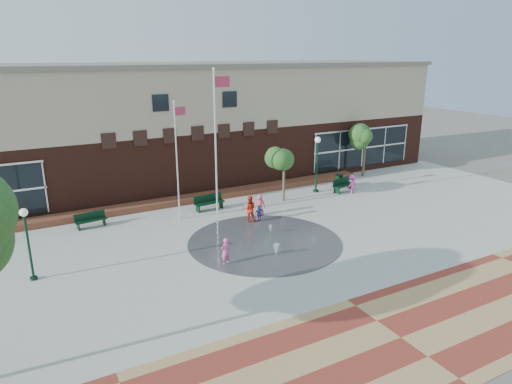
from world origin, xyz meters
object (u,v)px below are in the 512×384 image
bench_left (91,223)px  child_splash (225,251)px  trash_can (339,181)px  flagpole_left (177,155)px  flagpole_right (216,135)px

bench_left → child_splash: child_splash is taller
trash_can → child_splash: 15.55m
bench_left → child_splash: bearing=-66.3°
flagpole_left → child_splash: flagpole_left is taller
flagpole_left → child_splash: size_ratio=5.32×
flagpole_left → bench_left: bearing=151.7°
flagpole_right → child_splash: 8.62m
trash_can → child_splash: (-13.32, -8.02, 0.19)m
flagpole_right → trash_can: size_ratio=9.28×
flagpole_right → bench_left: bearing=169.1°
flagpole_right → flagpole_left: bearing=173.7°
child_splash → flagpole_left: bearing=-107.1°
bench_left → trash_can: trash_can is taller
bench_left → trash_can: size_ratio=1.89×
flagpole_right → bench_left: flagpole_right is taller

